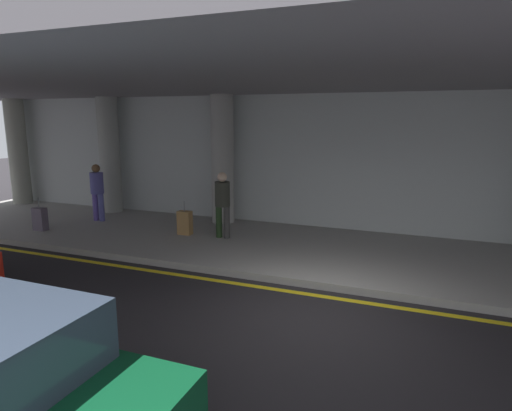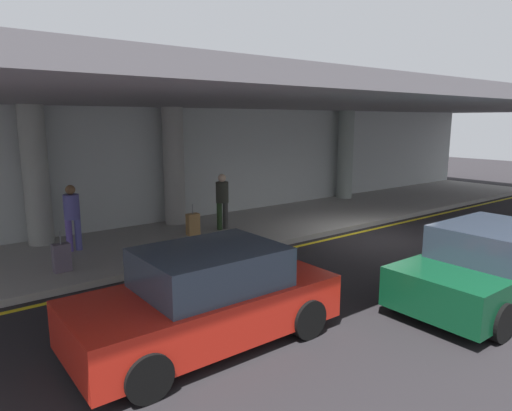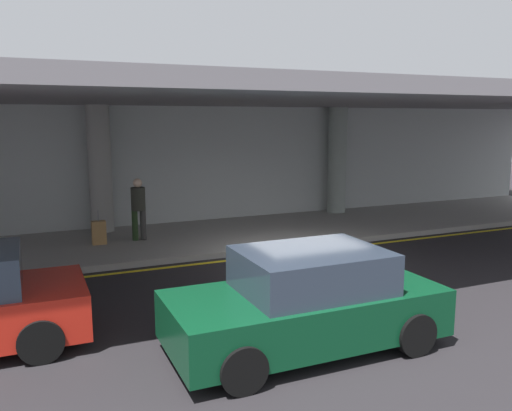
# 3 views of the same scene
# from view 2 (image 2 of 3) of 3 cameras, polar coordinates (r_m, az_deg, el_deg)

# --- Properties ---
(ground_plane) EXTENTS (60.00, 60.00, 0.00)m
(ground_plane) POSITION_cam_2_polar(r_m,az_deg,el_deg) (13.75, 14.70, -3.99)
(ground_plane) COLOR black
(sidewalk) EXTENTS (26.00, 4.20, 0.15)m
(sidewalk) POSITION_cam_2_polar(r_m,az_deg,el_deg) (15.76, 5.79, -1.56)
(sidewalk) COLOR gray
(sidewalk) RESTS_ON ground
(lane_stripe_yellow) EXTENTS (26.00, 0.14, 0.01)m
(lane_stripe_yellow) POSITION_cam_2_polar(r_m,az_deg,el_deg) (14.19, 12.41, -3.42)
(lane_stripe_yellow) COLOR yellow
(lane_stripe_yellow) RESTS_ON ground
(support_column_left_mid) EXTENTS (0.65, 0.65, 3.65)m
(support_column_left_mid) POSITION_cam_2_polar(r_m,az_deg,el_deg) (13.15, -25.98, 3.38)
(support_column_left_mid) COLOR #969892
(support_column_left_mid) RESTS_ON sidewalk
(support_column_center) EXTENTS (0.65, 0.65, 3.65)m
(support_column_center) POSITION_cam_2_polar(r_m,az_deg,el_deg) (14.48, -10.30, 4.86)
(support_column_center) COLOR #999792
(support_column_center) RESTS_ON sidewalk
(support_column_right_mid) EXTENTS (0.65, 0.65, 3.65)m
(support_column_right_mid) POSITION_cam_2_polar(r_m,az_deg,el_deg) (19.48, 11.18, 6.29)
(support_column_right_mid) COLOR gray
(support_column_right_mid) RESTS_ON sidewalk
(ceiling_overhang) EXTENTS (28.00, 13.20, 0.30)m
(ceiling_overhang) POSITION_cam_2_polar(r_m,az_deg,el_deg) (15.05, 7.41, 12.69)
(ceiling_overhang) COLOR gray
(ceiling_overhang) RESTS_ON support_column_far_left
(terminal_back_wall) EXTENTS (26.00, 0.30, 3.80)m
(terminal_back_wall) POSITION_cam_2_polar(r_m,az_deg,el_deg) (17.17, 0.73, 5.67)
(terminal_back_wall) COLOR #B4B9B8
(terminal_back_wall) RESTS_ON ground
(car_red) EXTENTS (4.10, 1.92, 1.50)m
(car_red) POSITION_cam_2_polar(r_m,az_deg,el_deg) (7.13, -6.22, -11.54)
(car_red) COLOR red
(car_red) RESTS_ON ground
(car_dark_green) EXTENTS (4.10, 1.92, 1.50)m
(car_dark_green) POSITION_cam_2_polar(r_m,az_deg,el_deg) (9.57, 27.31, -6.86)
(car_dark_green) COLOR #0B3D22
(car_dark_green) RESTS_ON ground
(traveler_with_luggage) EXTENTS (0.38, 0.38, 1.68)m
(traveler_with_luggage) POSITION_cam_2_polar(r_m,az_deg,el_deg) (13.62, -4.27, 0.98)
(traveler_with_luggage) COLOR #203419
(traveler_with_luggage) RESTS_ON sidewalk
(person_waiting_for_ride) EXTENTS (0.38, 0.38, 1.68)m
(person_waiting_for_ride) POSITION_cam_2_polar(r_m,az_deg,el_deg) (12.20, -22.15, -0.92)
(person_waiting_for_ride) COLOR #5C49A0
(person_waiting_for_ride) RESTS_ON sidewalk
(suitcase_upright_primary) EXTENTS (0.36, 0.22, 0.90)m
(suitcase_upright_primary) POSITION_cam_2_polar(r_m,az_deg,el_deg) (13.14, -7.94, -2.35)
(suitcase_upright_primary) COLOR #9B7140
(suitcase_upright_primary) RESTS_ON sidewalk
(suitcase_upright_secondary) EXTENTS (0.36, 0.22, 0.90)m
(suitcase_upright_secondary) POSITION_cam_2_polar(r_m,az_deg,el_deg) (10.77, -23.27, -6.05)
(suitcase_upright_secondary) COLOR #5C5262
(suitcase_upright_secondary) RESTS_ON sidewalk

